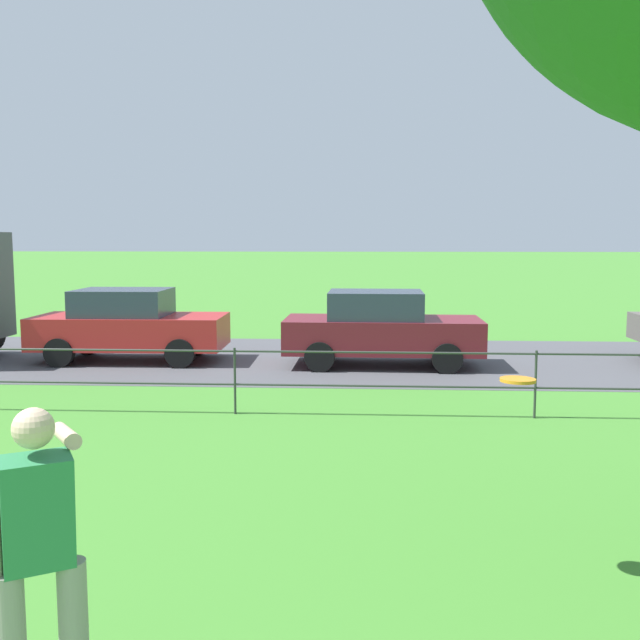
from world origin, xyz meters
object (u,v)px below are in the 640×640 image
car_red_right (129,325)px  frisbee (518,380)px  person_thrower (39,552)px  car_maroon_far_left (381,328)px

car_red_right → frisbee: bearing=-57.1°
person_thrower → car_maroon_far_left: (2.13, 11.08, -0.15)m
car_maroon_far_left → car_red_right: bearing=177.3°
person_thrower → car_maroon_far_left: 11.29m
person_thrower → frisbee: bearing=32.2°
frisbee → car_red_right: bearing=122.9°
frisbee → car_maroon_far_left: bearing=94.9°
frisbee → car_maroon_far_left: frisbee is taller
person_thrower → car_red_right: (-3.23, 11.33, -0.15)m
frisbee → car_red_right: (-6.14, 9.49, -0.76)m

